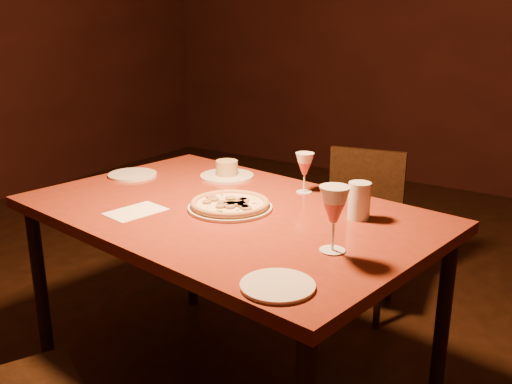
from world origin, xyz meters
The scene contains 11 objects.
back_wall centered at (0.00, 3.50, 1.50)m, with size 6.00×0.04×3.00m, color #371311.
dining_table centered at (0.13, 0.04, 0.73)m, with size 1.62×1.17×0.80m.
chair_far centered at (0.24, 1.05, 0.46)m, with size 0.46×0.46×0.82m.
pizza_plate centered at (0.15, 0.04, 0.82)m, with size 0.31×0.31×0.03m.
ramekin_saucer centered at (-0.12, 0.38, 0.83)m, with size 0.24×0.24×0.07m.
wine_glass_far centered at (0.27, 0.37, 0.88)m, with size 0.07×0.07×0.16m, color #C15250, non-canonical shape.
wine_glass_right centered at (0.64, -0.11, 0.90)m, with size 0.09×0.09×0.20m, color #C15250, non-canonical shape.
water_tumbler centered at (0.58, 0.21, 0.87)m, with size 0.08×0.08×0.13m, color silver.
side_plate_left centered at (-0.48, 0.17, 0.81)m, with size 0.21×0.21×0.01m, color silver.
side_plate_near centered at (0.63, -0.40, 0.81)m, with size 0.20×0.20×0.01m, color silver.
menu_card centered at (-0.12, -0.18, 0.80)m, with size 0.14×0.20×0.00m, color white.
Camera 1 is at (1.33, -1.56, 1.48)m, focal length 40.00 mm.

